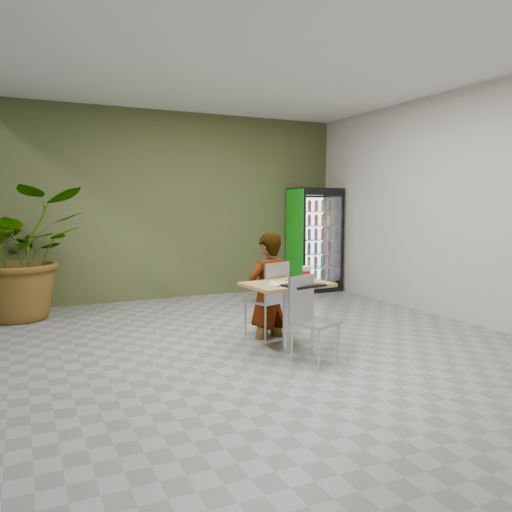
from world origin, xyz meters
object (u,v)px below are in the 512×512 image
object	(u,v)px
dining_table	(287,302)
beverage_fridge	(314,240)
chair_far	(271,293)
cafeteria_tray	(303,285)
seated_woman	(267,297)
chair_near	(308,312)
potted_plant	(21,253)
soda_cup	(307,274)

from	to	relation	value
dining_table	beverage_fridge	bearing A→B (deg)	53.57
chair_far	cafeteria_tray	size ratio (longest dim) A/B	2.28
chair_far	seated_woman	bearing A→B (deg)	-72.47
chair_near	cafeteria_tray	size ratio (longest dim) A/B	2.18
chair_far	seated_woman	size ratio (longest dim) A/B	0.59
seated_woman	dining_table	bearing A→B (deg)	68.63
cafeteria_tray	potted_plant	xyz separation A→B (m)	(-2.72, 3.22, 0.18)
dining_table	cafeteria_tray	size ratio (longest dim) A/B	2.38
beverage_fridge	potted_plant	world-z (taller)	beverage_fridge
dining_table	potted_plant	size ratio (longest dim) A/B	0.52
soda_cup	beverage_fridge	xyz separation A→B (m)	(2.09, 3.17, 0.13)
seated_woman	potted_plant	bearing A→B (deg)	-59.99
beverage_fridge	chair_far	bearing A→B (deg)	-129.33
dining_table	seated_woman	world-z (taller)	seated_woman
cafeteria_tray	beverage_fridge	xyz separation A→B (m)	(2.30, 3.46, 0.20)
chair_near	chair_far	bearing A→B (deg)	64.50
cafeteria_tray	beverage_fridge	world-z (taller)	beverage_fridge
chair_near	soda_cup	distance (m)	0.65
dining_table	chair_near	distance (m)	0.50
chair_far	soda_cup	world-z (taller)	chair_far
dining_table	soda_cup	size ratio (longest dim) A/B	5.62
chair_near	beverage_fridge	size ratio (longest dim) A/B	0.46
soda_cup	potted_plant	xyz separation A→B (m)	(-2.92, 2.94, 0.11)
seated_woman	potted_plant	size ratio (longest dim) A/B	0.84
cafeteria_tray	potted_plant	world-z (taller)	potted_plant
seated_woman	cafeteria_tray	bearing A→B (deg)	72.61
chair_far	seated_woman	world-z (taller)	seated_woman
seated_woman	cafeteria_tray	xyz separation A→B (m)	(0.02, -0.83, 0.27)
chair_far	chair_near	world-z (taller)	chair_far
chair_far	soda_cup	xyz separation A→B (m)	(0.19, -0.51, 0.29)
potted_plant	soda_cup	bearing A→B (deg)	-45.13
soda_cup	dining_table	bearing A→B (deg)	179.35
seated_woman	chair_far	bearing A→B (deg)	107.53
dining_table	soda_cup	bearing A→B (deg)	-0.65
chair_near	beverage_fridge	bearing A→B (deg)	36.49
beverage_fridge	potted_plant	xyz separation A→B (m)	(-5.01, -0.24, -0.02)
dining_table	chair_far	size ratio (longest dim) A/B	1.05
dining_table	chair_far	distance (m)	0.51
seated_woman	soda_cup	bearing A→B (deg)	93.70
chair_near	seated_woman	bearing A→B (deg)	66.38
beverage_fridge	chair_near	bearing A→B (deg)	-121.57
cafeteria_tray	chair_far	bearing A→B (deg)	88.91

